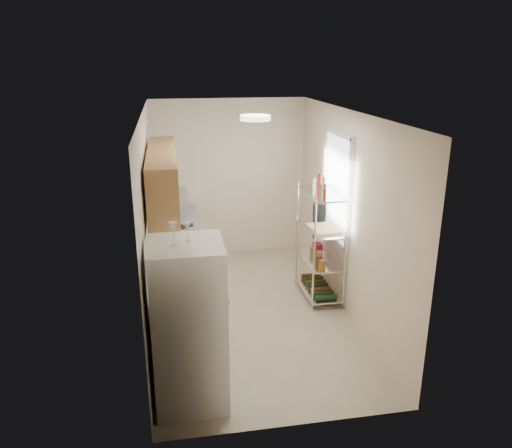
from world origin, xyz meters
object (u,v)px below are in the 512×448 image
Objects in this scene: rice_cooker at (174,241)px; espresso_machine at (319,210)px; refrigerator at (189,325)px; cutting_board at (324,229)px; frying_pan_large at (173,230)px.

rice_cooker is 2.11m from espresso_machine.
rice_cooker is 0.97× the size of espresso_machine.
refrigerator is 5.76× the size of rice_cooker.
rice_cooker is at bearing -177.16° from cutting_board.
rice_cooker is 0.61× the size of cutting_board.
refrigerator is at bearing -86.86° from rice_cooker.
frying_pan_large is at bearing 92.32° from refrigerator.
refrigerator reaches higher than frying_pan_large.
rice_cooker is 2.00m from cutting_board.
frying_pan_large is 2.07m from espresso_machine.
cutting_board is at bearing -40.81° from frying_pan_large.
cutting_board is at bearing 44.55° from refrigerator.
rice_cooker is at bearing 93.14° from refrigerator.
refrigerator is at bearing -111.49° from frying_pan_large.
frying_pan_large is at bearing -171.66° from espresso_machine.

